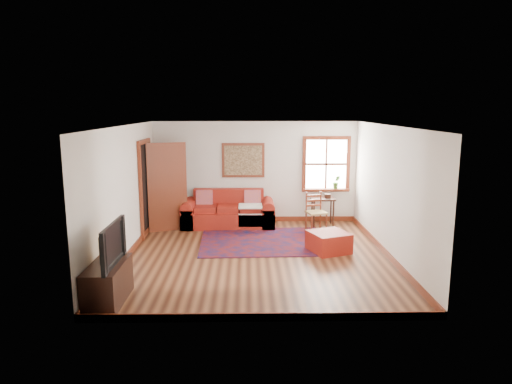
{
  "coord_description": "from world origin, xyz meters",
  "views": [
    {
      "loc": [
        -0.18,
        -8.44,
        2.83
      ],
      "look_at": [
        -0.02,
        0.6,
        1.15
      ],
      "focal_mm": 32.0,
      "sensor_mm": 36.0,
      "label": 1
    }
  ],
  "objects_px": {
    "media_cabinet": "(108,283)",
    "red_ottoman": "(329,242)",
    "ladder_back_chair": "(315,210)",
    "red_leather_sofa": "(229,214)",
    "side_table": "(323,203)"
  },
  "relations": [
    {
      "from": "ladder_back_chair",
      "to": "media_cabinet",
      "type": "xyz_separation_m",
      "value": [
        -3.62,
        -3.88,
        -0.19
      ]
    },
    {
      "from": "red_leather_sofa",
      "to": "red_ottoman",
      "type": "bearing_deg",
      "value": -44.93
    },
    {
      "from": "ladder_back_chair",
      "to": "red_leather_sofa",
      "type": "bearing_deg",
      "value": 165.7
    },
    {
      "from": "side_table",
      "to": "media_cabinet",
      "type": "distance_m",
      "value": 5.85
    },
    {
      "from": "red_ottoman",
      "to": "media_cabinet",
      "type": "height_order",
      "value": "media_cabinet"
    },
    {
      "from": "red_ottoman",
      "to": "media_cabinet",
      "type": "bearing_deg",
      "value": -168.43
    },
    {
      "from": "media_cabinet",
      "to": "ladder_back_chair",
      "type": "bearing_deg",
      "value": 46.99
    },
    {
      "from": "red_ottoman",
      "to": "side_table",
      "type": "height_order",
      "value": "side_table"
    },
    {
      "from": "media_cabinet",
      "to": "red_ottoman",
      "type": "bearing_deg",
      "value": 32.44
    },
    {
      "from": "red_leather_sofa",
      "to": "side_table",
      "type": "bearing_deg",
      "value": -0.36
    },
    {
      "from": "side_table",
      "to": "red_leather_sofa",
      "type": "bearing_deg",
      "value": 179.64
    },
    {
      "from": "red_ottoman",
      "to": "media_cabinet",
      "type": "distance_m",
      "value": 4.34
    },
    {
      "from": "red_leather_sofa",
      "to": "side_table",
      "type": "distance_m",
      "value": 2.29
    },
    {
      "from": "red_ottoman",
      "to": "side_table",
      "type": "distance_m",
      "value": 2.09
    },
    {
      "from": "ladder_back_chair",
      "to": "media_cabinet",
      "type": "relative_size",
      "value": 0.84
    }
  ]
}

